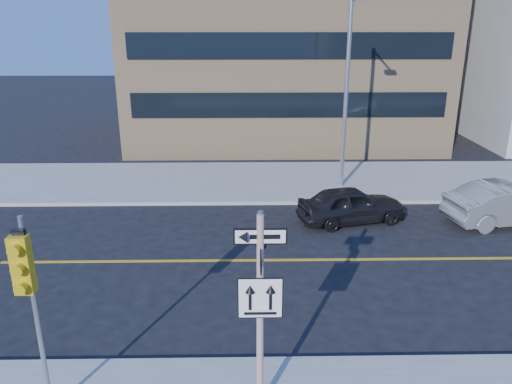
{
  "coord_description": "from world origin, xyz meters",
  "views": [
    {
      "loc": [
        -0.22,
        -10.26,
        7.23
      ],
      "look_at": [
        0.04,
        4.0,
        2.3
      ],
      "focal_mm": 35.0,
      "sensor_mm": 36.0,
      "label": 1
    }
  ],
  "objects_px": {
    "parked_car_b": "(509,204)",
    "streetlight_a": "(348,83)",
    "parked_car_a": "(351,205)",
    "sign_pole": "(260,304)",
    "traffic_signal": "(26,281)"
  },
  "relations": [
    {
      "from": "sign_pole",
      "to": "streetlight_a",
      "type": "bearing_deg",
      "value": 73.23
    },
    {
      "from": "traffic_signal",
      "to": "streetlight_a",
      "type": "relative_size",
      "value": 0.5
    },
    {
      "from": "traffic_signal",
      "to": "parked_car_b",
      "type": "bearing_deg",
      "value": 35.41
    },
    {
      "from": "parked_car_b",
      "to": "streetlight_a",
      "type": "relative_size",
      "value": 0.58
    },
    {
      "from": "sign_pole",
      "to": "traffic_signal",
      "type": "xyz_separation_m",
      "value": [
        -4.0,
        -0.15,
        0.59
      ]
    },
    {
      "from": "streetlight_a",
      "to": "sign_pole",
      "type": "bearing_deg",
      "value": -106.77
    },
    {
      "from": "traffic_signal",
      "to": "parked_car_b",
      "type": "distance_m",
      "value": 16.71
    },
    {
      "from": "sign_pole",
      "to": "parked_car_a",
      "type": "xyz_separation_m",
      "value": [
        3.68,
        9.66,
        -1.75
      ]
    },
    {
      "from": "parked_car_b",
      "to": "sign_pole",
      "type": "bearing_deg",
      "value": 123.52
    },
    {
      "from": "parked_car_a",
      "to": "parked_car_b",
      "type": "xyz_separation_m",
      "value": [
        5.82,
        -0.22,
        0.08
      ]
    },
    {
      "from": "sign_pole",
      "to": "traffic_signal",
      "type": "bearing_deg",
      "value": -177.89
    },
    {
      "from": "streetlight_a",
      "to": "parked_car_a",
      "type": "bearing_deg",
      "value": -95.07
    },
    {
      "from": "parked_car_b",
      "to": "streetlight_a",
      "type": "distance_m",
      "value": 7.79
    },
    {
      "from": "parked_car_b",
      "to": "streetlight_a",
      "type": "xyz_separation_m",
      "value": [
        -5.5,
        3.82,
        3.98
      ]
    },
    {
      "from": "traffic_signal",
      "to": "parked_car_a",
      "type": "height_order",
      "value": "traffic_signal"
    }
  ]
}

